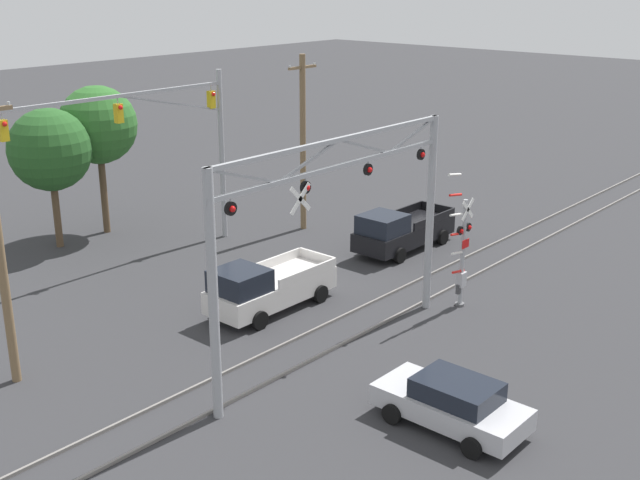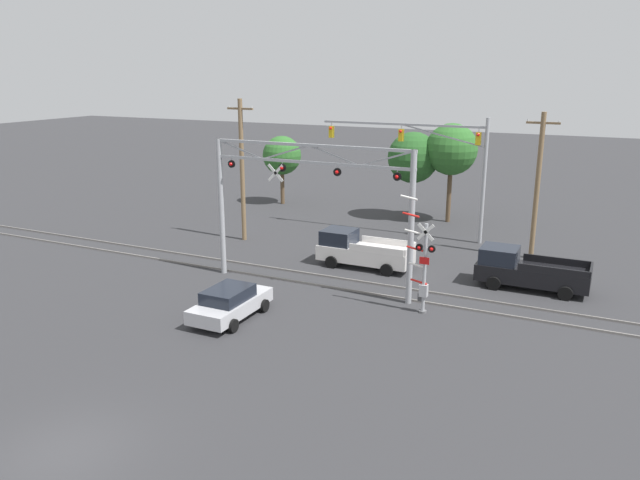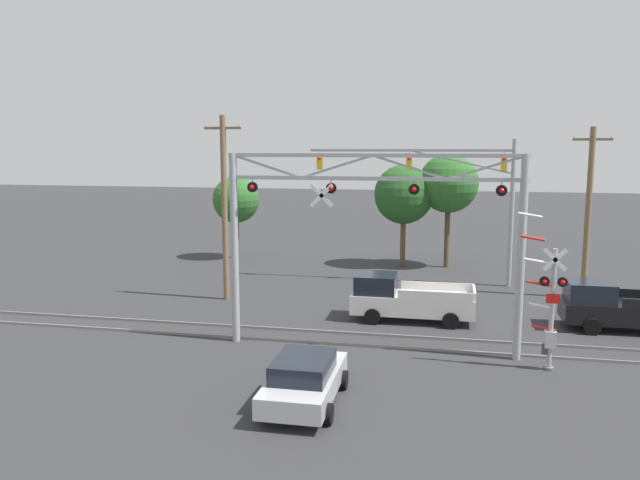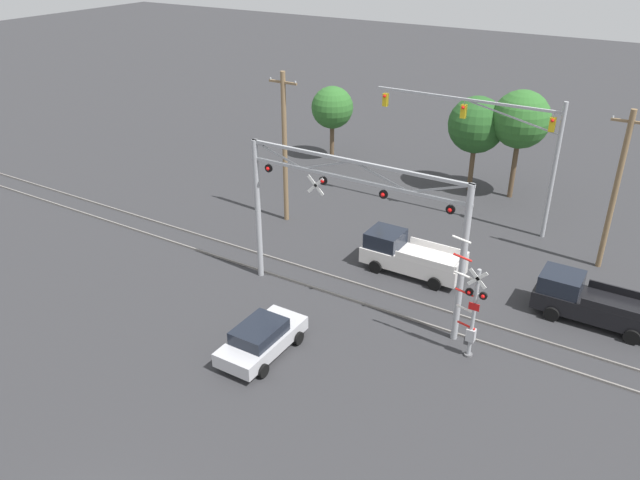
{
  "view_description": "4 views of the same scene",
  "coord_description": "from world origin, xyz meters",
  "px_view_note": "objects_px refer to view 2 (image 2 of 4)",
  "views": [
    {
      "loc": [
        -18.15,
        0.43,
        11.83
      ],
      "look_at": [
        0.4,
        16.7,
        3.59
      ],
      "focal_mm": 45.0,
      "sensor_mm": 36.0,
      "label": 1
    },
    {
      "loc": [
        13.34,
        -10.82,
        10.57
      ],
      "look_at": [
        0.82,
        15.1,
        2.66
      ],
      "focal_mm": 35.0,
      "sensor_mm": 36.0,
      "label": 2
    },
    {
      "loc": [
        2.61,
        -6.37,
        7.42
      ],
      "look_at": [
        -2.25,
        17.43,
        3.74
      ],
      "focal_mm": 35.0,
      "sensor_mm": 36.0,
      "label": 3
    },
    {
      "loc": [
        11.78,
        -6.23,
        16.07
      ],
      "look_at": [
        -0.8,
        14.25,
        3.76
      ],
      "focal_mm": 35.0,
      "sensor_mm": 36.0,
      "label": 4
    }
  ],
  "objects_px": {
    "pickup_truck_lead": "(360,250)",
    "crossing_signal_mast": "(423,269)",
    "crossing_gantry": "(309,197)",
    "background_tree_beyond_span": "(451,150)",
    "utility_pole_left": "(242,169)",
    "sedan_waiting": "(230,303)",
    "background_tree_far_right_verge": "(282,156)",
    "traffic_signal_span": "(444,156)",
    "pickup_truck_following": "(526,270)",
    "utility_pole_right": "(537,185)",
    "background_tree_far_left_verge": "(413,158)"
  },
  "relations": [
    {
      "from": "crossing_gantry",
      "to": "background_tree_far_right_verge",
      "type": "xyz_separation_m",
      "value": [
        -10.99,
        16.97,
        -0.67
      ]
    },
    {
      "from": "crossing_signal_mast",
      "to": "utility_pole_left",
      "type": "distance_m",
      "value": 15.76
    },
    {
      "from": "crossing_gantry",
      "to": "utility_pole_left",
      "type": "relative_size",
      "value": 1.2
    },
    {
      "from": "pickup_truck_lead",
      "to": "background_tree_beyond_span",
      "type": "height_order",
      "value": "background_tree_beyond_span"
    },
    {
      "from": "crossing_gantry",
      "to": "utility_pole_left",
      "type": "height_order",
      "value": "utility_pole_left"
    },
    {
      "from": "crossing_gantry",
      "to": "background_tree_beyond_span",
      "type": "xyz_separation_m",
      "value": [
        2.69,
        16.71,
        0.58
      ]
    },
    {
      "from": "sedan_waiting",
      "to": "background_tree_far_left_verge",
      "type": "bearing_deg",
      "value": 86.59
    },
    {
      "from": "pickup_truck_following",
      "to": "background_tree_beyond_span",
      "type": "relative_size",
      "value": 0.77
    },
    {
      "from": "traffic_signal_span",
      "to": "background_tree_far_left_verge",
      "type": "xyz_separation_m",
      "value": [
        -3.38,
        4.55,
        -0.9
      ]
    },
    {
      "from": "pickup_truck_lead",
      "to": "sedan_waiting",
      "type": "xyz_separation_m",
      "value": [
        -2.28,
        -9.42,
        -0.19
      ]
    },
    {
      "from": "sedan_waiting",
      "to": "background_tree_far_right_verge",
      "type": "distance_m",
      "value": 24.4
    },
    {
      "from": "background_tree_far_left_verge",
      "to": "traffic_signal_span",
      "type": "bearing_deg",
      "value": -53.41
    },
    {
      "from": "sedan_waiting",
      "to": "background_tree_beyond_span",
      "type": "relative_size",
      "value": 0.6
    },
    {
      "from": "crossing_gantry",
      "to": "utility_pole_left",
      "type": "xyz_separation_m",
      "value": [
        -7.81,
        6.21,
        -0.01
      ]
    },
    {
      "from": "pickup_truck_lead",
      "to": "sedan_waiting",
      "type": "distance_m",
      "value": 9.69
    },
    {
      "from": "traffic_signal_span",
      "to": "utility_pole_left",
      "type": "distance_m",
      "value": 12.6
    },
    {
      "from": "traffic_signal_span",
      "to": "background_tree_far_left_verge",
      "type": "distance_m",
      "value": 5.74
    },
    {
      "from": "crossing_signal_mast",
      "to": "pickup_truck_following",
      "type": "relative_size",
      "value": 0.98
    },
    {
      "from": "crossing_gantry",
      "to": "traffic_signal_span",
      "type": "distance_m",
      "value": 12.43
    },
    {
      "from": "crossing_gantry",
      "to": "background_tree_far_right_verge",
      "type": "relative_size",
      "value": 1.94
    },
    {
      "from": "crossing_signal_mast",
      "to": "sedan_waiting",
      "type": "bearing_deg",
      "value": -149.48
    },
    {
      "from": "traffic_signal_span",
      "to": "sedan_waiting",
      "type": "distance_m",
      "value": 18.34
    },
    {
      "from": "crossing_signal_mast",
      "to": "utility_pole_left",
      "type": "height_order",
      "value": "utility_pole_left"
    },
    {
      "from": "pickup_truck_lead",
      "to": "background_tree_beyond_span",
      "type": "distance_m",
      "value": 13.28
    },
    {
      "from": "pickup_truck_lead",
      "to": "background_tree_beyond_span",
      "type": "xyz_separation_m",
      "value": [
        1.69,
        12.47,
        4.23
      ]
    },
    {
      "from": "pickup_truck_lead",
      "to": "utility_pole_right",
      "type": "relative_size",
      "value": 0.62
    },
    {
      "from": "utility_pole_right",
      "to": "background_tree_far_left_verge",
      "type": "distance_m",
      "value": 11.37
    },
    {
      "from": "crossing_signal_mast",
      "to": "background_tree_far_left_verge",
      "type": "bearing_deg",
      "value": 109.18
    },
    {
      "from": "pickup_truck_lead",
      "to": "crossing_signal_mast",
      "type": "bearing_deg",
      "value": -45.31
    },
    {
      "from": "background_tree_far_left_verge",
      "to": "pickup_truck_following",
      "type": "bearing_deg",
      "value": -50.85
    },
    {
      "from": "pickup_truck_following",
      "to": "background_tree_beyond_span",
      "type": "height_order",
      "value": "background_tree_beyond_span"
    },
    {
      "from": "sedan_waiting",
      "to": "background_tree_far_left_verge",
      "type": "relative_size",
      "value": 0.67
    },
    {
      "from": "pickup_truck_lead",
      "to": "utility_pole_right",
      "type": "height_order",
      "value": "utility_pole_right"
    },
    {
      "from": "crossing_gantry",
      "to": "sedan_waiting",
      "type": "distance_m",
      "value": 6.58
    },
    {
      "from": "pickup_truck_lead",
      "to": "traffic_signal_span",
      "type": "bearing_deg",
      "value": 72.76
    },
    {
      "from": "background_tree_beyond_span",
      "to": "background_tree_far_left_verge",
      "type": "distance_m",
      "value": 2.77
    },
    {
      "from": "crossing_signal_mast",
      "to": "pickup_truck_lead",
      "type": "relative_size",
      "value": 1.02
    },
    {
      "from": "crossing_gantry",
      "to": "utility_pole_left",
      "type": "distance_m",
      "value": 9.98
    },
    {
      "from": "pickup_truck_following",
      "to": "background_tree_beyond_span",
      "type": "bearing_deg",
      "value": 120.1
    },
    {
      "from": "crossing_gantry",
      "to": "background_tree_beyond_span",
      "type": "relative_size",
      "value": 1.52
    },
    {
      "from": "sedan_waiting",
      "to": "utility_pole_left",
      "type": "relative_size",
      "value": 0.48
    },
    {
      "from": "traffic_signal_span",
      "to": "sedan_waiting",
      "type": "height_order",
      "value": "traffic_signal_span"
    },
    {
      "from": "utility_pole_right",
      "to": "background_tree_beyond_span",
      "type": "height_order",
      "value": "utility_pole_right"
    },
    {
      "from": "utility_pole_left",
      "to": "background_tree_far_right_verge",
      "type": "bearing_deg",
      "value": 106.46
    },
    {
      "from": "crossing_gantry",
      "to": "traffic_signal_span",
      "type": "height_order",
      "value": "traffic_signal_span"
    },
    {
      "from": "pickup_truck_following",
      "to": "background_tree_far_left_verge",
      "type": "bearing_deg",
      "value": 129.15
    },
    {
      "from": "traffic_signal_span",
      "to": "background_tree_far_left_verge",
      "type": "relative_size",
      "value": 1.73
    },
    {
      "from": "crossing_gantry",
      "to": "traffic_signal_span",
      "type": "bearing_deg",
      "value": 74.15
    },
    {
      "from": "utility_pole_right",
      "to": "background_tree_far_left_verge",
      "type": "xyz_separation_m",
      "value": [
        -9.32,
        6.51,
        0.15
      ]
    },
    {
      "from": "pickup_truck_following",
      "to": "sedan_waiting",
      "type": "relative_size",
      "value": 1.28
    }
  ]
}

